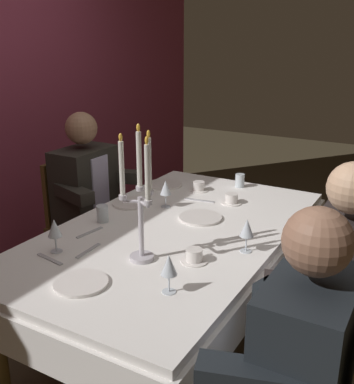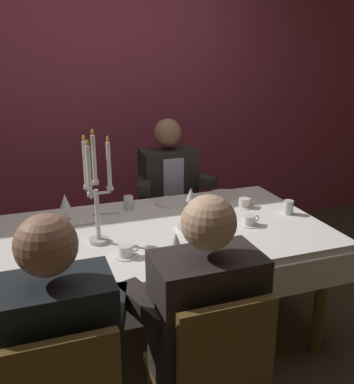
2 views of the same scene
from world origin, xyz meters
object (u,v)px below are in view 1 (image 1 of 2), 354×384
(dining_table, at_px, (173,249))
(dinner_plate_0, at_px, (165,184))
(seated_diner_0, at_px, (307,356))
(wine_glass_3, at_px, (55,229))
(coffee_cup_2, at_px, (194,256))
(water_tumbler_0, at_px, (102,214))
(candelabra, at_px, (140,201))
(wine_glass_1, at_px, (166,189))
(coffee_cup_1, at_px, (199,187))
(dinner_plate_2, at_px, (200,218))
(wine_glass_2, at_px, (169,266))
(dinner_plate_3, at_px, (131,203))
(water_tumbler_1, at_px, (240,181))
(seated_diner_2, at_px, (84,187))
(wine_glass_0, at_px, (247,229))
(coffee_cup_0, at_px, (232,199))
(seated_diner_1, at_px, (343,278))
(dinner_plate_1, at_px, (81,283))

(dining_table, height_order, dinner_plate_0, dinner_plate_0)
(seated_diner_0, bearing_deg, wine_glass_3, 82.55)
(dining_table, bearing_deg, coffee_cup_2, -135.77)
(coffee_cup_2, bearing_deg, water_tumbler_0, 75.36)
(candelabra, height_order, wine_glass_1, candelabra)
(dining_table, bearing_deg, wine_glass_3, 146.78)
(wine_glass_1, relative_size, coffee_cup_1, 1.24)
(candelabra, xyz_separation_m, dinner_plate_2, (0.57, -0.01, -0.27))
(dinner_plate_2, height_order, water_tumbler_0, water_tumbler_0)
(candelabra, bearing_deg, dinner_plate_2, -0.81)
(wine_glass_1, xyz_separation_m, seated_diner_0, (-0.93, -1.09, -0.12))
(dining_table, relative_size, wine_glass_2, 11.83)
(dining_table, height_order, dinner_plate_3, dinner_plate_3)
(water_tumbler_1, distance_m, coffee_cup_2, 1.14)
(dinner_plate_2, xyz_separation_m, seated_diner_0, (-0.86, -0.82, -0.01))
(water_tumbler_1, bearing_deg, wine_glass_2, -168.83)
(dinner_plate_3, distance_m, seated_diner_2, 0.50)
(seated_diner_2, bearing_deg, wine_glass_0, -106.74)
(wine_glass_3, relative_size, coffee_cup_1, 1.24)
(dinner_plate_0, bearing_deg, coffee_cup_0, -100.55)
(dinner_plate_3, bearing_deg, wine_glass_3, -174.35)
(dinner_plate_2, relative_size, seated_diner_1, 0.19)
(coffee_cup_0, bearing_deg, wine_glass_3, 156.19)
(water_tumbler_1, bearing_deg, seated_diner_0, -150.45)
(dinner_plate_1, xyz_separation_m, seated_diner_0, (0.02, -0.92, -0.01))
(seated_diner_1, bearing_deg, candelabra, 108.80)
(seated_diner_0, bearing_deg, water_tumbler_1, 29.55)
(seated_diner_0, bearing_deg, coffee_cup_2, 57.35)
(wine_glass_1, height_order, seated_diner_2, seated_diner_2)
(candelabra, xyz_separation_m, seated_diner_2, (0.71, 0.94, -0.29))
(dinner_plate_0, height_order, wine_glass_1, wine_glass_1)
(water_tumbler_0, distance_m, seated_diner_2, 0.67)
(seated_diner_0, bearing_deg, wine_glass_0, 36.71)
(wine_glass_2, height_order, seated_diner_2, seated_diner_2)
(wine_glass_0, bearing_deg, coffee_cup_2, 142.32)
(dinner_plate_0, xyz_separation_m, seated_diner_0, (-1.28, -1.31, -0.01))
(water_tumbler_0, bearing_deg, candelabra, -121.71)
(wine_glass_0, xyz_separation_m, coffee_cup_0, (0.58, 0.32, -0.09))
(dining_table, relative_size, water_tumbler_0, 21.03)
(dining_table, height_order, candelabra, candelabra)
(wine_glass_2, height_order, seated_diner_0, seated_diner_0)
(wine_glass_3, xyz_separation_m, seated_diner_2, (0.84, 0.55, -0.12))
(candelabra, distance_m, dinner_plate_0, 1.13)
(dining_table, xyz_separation_m, wine_glass_0, (-0.07, -0.44, 0.23))
(water_tumbler_1, bearing_deg, dinner_plate_2, -177.25)
(dinner_plate_3, height_order, seated_diner_0, seated_diner_0)
(dinner_plate_1, height_order, seated_diner_2, seated_diner_2)
(dining_table, relative_size, dinner_plate_1, 8.65)
(wine_glass_0, bearing_deg, water_tumbler_0, 92.80)
(dinner_plate_1, height_order, wine_glass_3, wine_glass_3)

